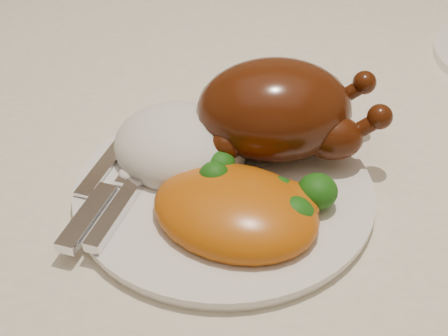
{
  "coord_description": "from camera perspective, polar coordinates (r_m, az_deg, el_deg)",
  "views": [
    {
      "loc": [
        0.02,
        -0.56,
        1.13
      ],
      "look_at": [
        -0.02,
        -0.15,
        0.8
      ],
      "focal_mm": 50.0,
      "sensor_mm": 36.0,
      "label": 1
    }
  ],
  "objects": [
    {
      "name": "tablecloth",
      "position": [
        0.69,
        2.92,
        3.8
      ],
      "size": [
        1.73,
        1.03,
        0.18
      ],
      "color": "#EDE6CC",
      "rests_on": "dining_table"
    },
    {
      "name": "roast_chicken",
      "position": [
        0.56,
        5.04,
        5.33
      ],
      "size": [
        0.18,
        0.13,
        0.09
      ],
      "rotation": [
        0.0,
        0.0,
        0.15
      ],
      "color": "#4D1908",
      "rests_on": "dinner_plate"
    },
    {
      "name": "dinner_plate",
      "position": [
        0.55,
        0.0,
        -2.09
      ],
      "size": [
        0.27,
        0.27,
        0.01
      ],
      "primitive_type": "cylinder",
      "rotation": [
        0.0,
        0.0,
        0.03
      ],
      "color": "white",
      "rests_on": "tablecloth"
    },
    {
      "name": "rice_mound",
      "position": [
        0.57,
        -4.0,
        2.01
      ],
      "size": [
        0.15,
        0.15,
        0.06
      ],
      "rotation": [
        0.0,
        0.0,
        -0.33
      ],
      "color": "white",
      "rests_on": "dinner_plate"
    },
    {
      "name": "mac_and_cheese",
      "position": [
        0.51,
        1.96,
        -3.57
      ],
      "size": [
        0.16,
        0.14,
        0.05
      ],
      "rotation": [
        0.0,
        0.0,
        -0.3
      ],
      "color": "#BC570C",
      "rests_on": "dinner_plate"
    },
    {
      "name": "dining_table",
      "position": [
        0.73,
        2.73,
        -0.92
      ],
      "size": [
        1.6,
        0.9,
        0.76
      ],
      "color": "brown",
      "rests_on": "floor"
    },
    {
      "name": "cutlery",
      "position": [
        0.54,
        -10.55,
        -2.38
      ],
      "size": [
        0.06,
        0.19,
        0.01
      ],
      "rotation": [
        0.0,
        0.0,
        -0.22
      ],
      "color": "silver",
      "rests_on": "dinner_plate"
    }
  ]
}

